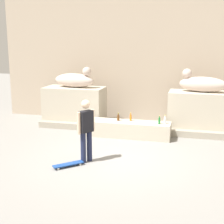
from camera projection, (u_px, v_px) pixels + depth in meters
ground_plane at (112, 159)px, 8.89m from camera, size 40.00×40.00×0.00m
facade_wall at (142, 47)px, 12.73m from camera, size 11.34×0.60×5.79m
pedestal_left at (75, 106)px, 12.46m from camera, size 2.24×1.10×1.43m
pedestal_right at (201, 112)px, 11.33m from camera, size 2.24×1.10×1.43m
statue_reclining_left at (75, 80)px, 12.23m from camera, size 1.67×0.82×0.78m
statue_reclining_right at (202, 84)px, 11.13m from camera, size 1.66×0.77×0.78m
ledge_block at (129, 129)px, 10.92m from camera, size 2.76×0.74×0.52m
skater at (86, 128)px, 8.52m from camera, size 0.37×0.46×1.67m
skateboard at (68, 164)px, 8.36m from camera, size 0.71×0.70×0.08m
bottle_green at (159, 121)px, 10.54m from camera, size 0.07×0.07×0.27m
bottle_brown at (118, 118)px, 10.99m from camera, size 0.08×0.08×0.26m
bottle_clear at (165, 120)px, 10.58m from camera, size 0.08×0.08×0.29m
bottle_orange at (131, 117)px, 10.97m from camera, size 0.07×0.07×0.28m
stair_step at (132, 129)px, 11.48m from camera, size 6.89×0.50×0.22m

